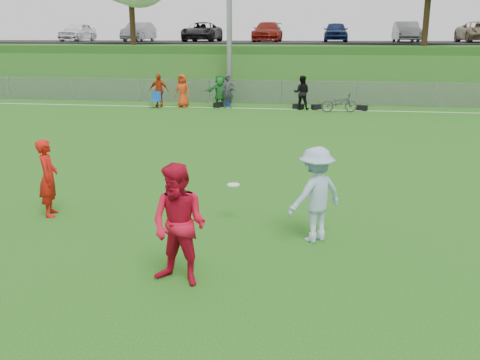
% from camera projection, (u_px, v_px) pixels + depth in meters
% --- Properties ---
extents(ground, '(120.00, 120.00, 0.00)m').
position_uv_depth(ground, '(203.00, 239.00, 10.03)').
color(ground, '#1A5712').
rests_on(ground, ground).
extents(sideline_far, '(60.00, 0.10, 0.01)m').
position_uv_depth(sideline_far, '(279.00, 109.00, 27.19)').
color(sideline_far, white).
rests_on(sideline_far, ground).
extents(fence, '(58.00, 0.06, 1.30)m').
position_uv_depth(fence, '(282.00, 92.00, 28.93)').
color(fence, gray).
rests_on(fence, ground).
extents(berm, '(120.00, 18.00, 3.00)m').
position_uv_depth(berm, '(293.00, 65.00, 39.19)').
color(berm, '#295919').
rests_on(berm, ground).
extents(parking_lot, '(120.00, 12.00, 0.10)m').
position_uv_depth(parking_lot, '(295.00, 42.00, 40.69)').
color(parking_lot, black).
rests_on(parking_lot, berm).
extents(car_row, '(32.04, 5.18, 1.44)m').
position_uv_depth(car_row, '(279.00, 32.00, 39.69)').
color(car_row, white).
rests_on(car_row, parking_lot).
extents(spectator_row, '(8.36, 0.96, 1.69)m').
position_uv_depth(spectator_row, '(221.00, 91.00, 27.40)').
color(spectator_row, '#B12D0C').
rests_on(spectator_row, ground).
extents(gear_bags, '(7.87, 0.57, 0.26)m').
position_uv_depth(gear_bags, '(298.00, 107.00, 27.11)').
color(gear_bags, black).
rests_on(gear_bags, ground).
extents(player_red_left, '(0.56, 0.69, 1.64)m').
position_uv_depth(player_red_left, '(48.00, 178.00, 11.15)').
color(player_red_left, red).
rests_on(player_red_left, ground).
extents(player_red_center, '(1.08, 0.94, 1.89)m').
position_uv_depth(player_red_center, '(179.00, 225.00, 8.04)').
color(player_red_center, red).
rests_on(player_red_center, ground).
extents(player_blue, '(1.30, 1.25, 1.77)m').
position_uv_depth(player_blue, '(316.00, 195.00, 9.76)').
color(player_blue, '#9BB7D7').
rests_on(player_blue, ground).
extents(frisbee, '(0.26, 0.26, 0.02)m').
position_uv_depth(frisbee, '(233.00, 185.00, 10.79)').
color(frisbee, white).
rests_on(frisbee, ground).
extents(recycling_bin, '(0.69, 0.69, 0.82)m').
position_uv_depth(recycling_bin, '(226.00, 98.00, 28.45)').
color(recycling_bin, '#0F30A9').
rests_on(recycling_bin, ground).
extents(camp_chair, '(0.47, 0.48, 0.84)m').
position_uv_depth(camp_chair, '(156.00, 103.00, 27.51)').
color(camp_chair, '#1050B3').
rests_on(camp_chair, ground).
extents(bicycle, '(1.84, 0.94, 0.92)m').
position_uv_depth(bicycle, '(339.00, 103.00, 26.00)').
color(bicycle, '#323235').
rests_on(bicycle, ground).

